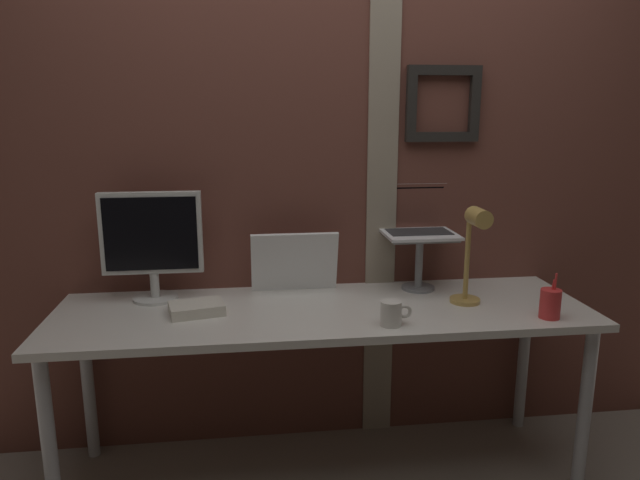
{
  "coord_description": "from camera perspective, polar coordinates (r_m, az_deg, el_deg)",
  "views": [
    {
      "loc": [
        -0.36,
        -2.09,
        1.48
      ],
      "look_at": [
        -0.07,
        0.14,
        0.97
      ],
      "focal_mm": 32.71,
      "sensor_mm": 36.0,
      "label": 1
    }
  ],
  "objects": [
    {
      "name": "laptop",
      "position": [
        2.54,
        9.39,
        1.87
      ],
      "size": [
        0.3,
        0.29,
        0.21
      ],
      "color": "white",
      "rests_on": "laptop_stand"
    },
    {
      "name": "ground_plane",
      "position": [
        2.59,
        2.16,
        -22.17
      ],
      "size": [
        6.0,
        6.0,
        0.0
      ],
      "primitive_type": "plane",
      "color": "gray"
    },
    {
      "name": "monitor",
      "position": [
        2.41,
        -16.14,
        0.11
      ],
      "size": [
        0.4,
        0.18,
        0.44
      ],
      "color": "silver",
      "rests_on": "desk"
    },
    {
      "name": "brick_wall_back",
      "position": [
        2.54,
        0.89,
        7.51
      ],
      "size": [
        3.36,
        0.16,
        2.5
      ],
      "color": "brown",
      "rests_on": "ground_plane"
    },
    {
      "name": "paper_clutter_stack",
      "position": [
        2.27,
        -11.98,
        -6.57
      ],
      "size": [
        0.23,
        0.18,
        0.04
      ],
      "primitive_type": "cube",
      "rotation": [
        0.0,
        0.0,
        0.22
      ],
      "color": "silver",
      "rests_on": "desk"
    },
    {
      "name": "laptop_stand",
      "position": [
        2.51,
        9.69,
        -1.3
      ],
      "size": [
        0.28,
        0.22,
        0.24
      ],
      "color": "gray",
      "rests_on": "desk"
    },
    {
      "name": "pen_cup",
      "position": [
        2.33,
        21.6,
        -5.8
      ],
      "size": [
        0.08,
        0.08,
        0.17
      ],
      "color": "red",
      "rests_on": "desk"
    },
    {
      "name": "coffee_mug",
      "position": [
        2.11,
        7.03,
        -7.12
      ],
      "size": [
        0.11,
        0.08,
        0.09
      ],
      "color": "silver",
      "rests_on": "desk"
    },
    {
      "name": "desk",
      "position": [
        2.31,
        0.32,
        -8.31
      ],
      "size": [
        2.07,
        0.62,
        0.72
      ],
      "color": "silver",
      "rests_on": "ground_plane"
    },
    {
      "name": "desk_lamp",
      "position": [
        2.31,
        14.76,
        -0.5
      ],
      "size": [
        0.12,
        0.2,
        0.4
      ],
      "color": "tan",
      "rests_on": "desk"
    },
    {
      "name": "whiteboard_panel",
      "position": [
        2.45,
        -2.51,
        -2.18
      ],
      "size": [
        0.36,
        0.09,
        0.26
      ],
      "primitive_type": "cube",
      "rotation": [
        0.27,
        0.0,
        0.0
      ],
      "color": "white",
      "rests_on": "desk"
    }
  ]
}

